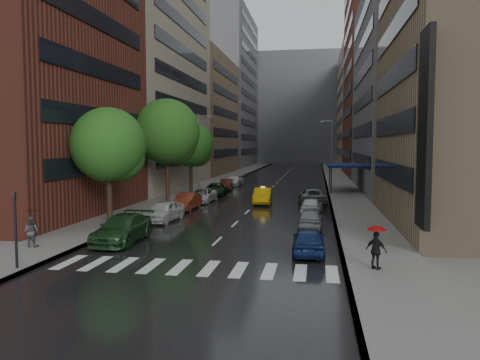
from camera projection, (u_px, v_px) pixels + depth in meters
The scene contains 20 objects.
ground at pixel (201, 257), 23.73m from camera, with size 220.00×220.00×0.00m, color gray.
road at pixel (279, 181), 72.92m from camera, with size 14.00×140.00×0.01m, color black.
sidewalk_left at pixel (223, 179), 74.37m from camera, with size 4.00×140.00×0.15m, color gray.
sidewalk_right at pixel (338, 181), 71.46m from camera, with size 4.00×140.00×0.15m, color gray.
crosswalk at pixel (194, 268), 21.73m from camera, with size 13.15×2.80×0.01m.
buildings_left at pixel (199, 86), 82.75m from camera, with size 8.00×108.00×38.00m.
buildings_right at pixel (375, 86), 75.91m from camera, with size 8.05×109.10×36.00m.
building_far at pixel (298, 109), 138.57m from camera, with size 40.00×14.00×32.00m, color slate.
tree_near at pixel (108, 145), 32.55m from camera, with size 5.21×5.21×8.30m.
tree_mid at pixel (167, 132), 45.23m from camera, with size 6.34×6.34×10.11m.
tree_far at pixel (191, 144), 53.77m from camera, with size 5.20×5.20×8.29m.
taxi at pixel (263, 196), 44.79m from camera, with size 1.62×4.64×1.53m, color #E2A60B.
parked_cars_left at pixel (197, 197), 44.25m from camera, with size 2.53×42.64×1.60m.
parked_cars_right at pixel (312, 208), 36.84m from camera, with size 2.98×25.47×1.51m.
ped_black_umbrella at pixel (31, 224), 25.44m from camera, with size 0.96×0.98×2.09m.
ped_red_umbrella at pixel (376, 243), 20.84m from camera, with size 1.05×0.92×2.01m.
traffic_light at pixel (15, 222), 21.02m from camera, with size 0.18×0.15×3.45m.
street_lamp_left at pixel (199, 151), 54.11m from camera, with size 1.74×0.22×9.00m.
street_lamp_right at pixel (331, 150), 66.37m from camera, with size 1.74×0.22×9.00m.
awning at pixel (344, 165), 56.46m from camera, with size 4.00×8.00×3.12m.
Camera 1 is at (5.76, -22.72, 5.77)m, focal length 35.00 mm.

